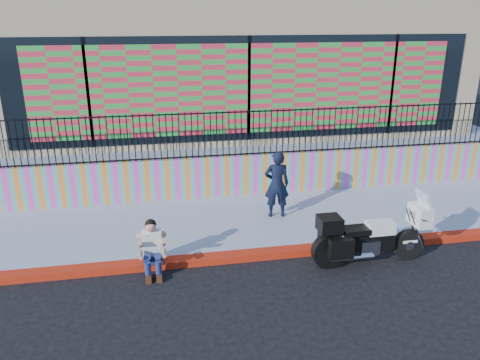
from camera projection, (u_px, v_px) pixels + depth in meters
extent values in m
plane|color=black|center=(288.00, 255.00, 9.81)|extent=(90.00, 90.00, 0.00)
cube|color=#9F1D0B|center=(288.00, 252.00, 9.78)|extent=(16.00, 0.30, 0.15)
cube|color=#8E97AA|center=(269.00, 220.00, 11.31)|extent=(16.00, 3.00, 0.15)
cube|color=#FE42B4|center=(255.00, 174.00, 12.58)|extent=(16.00, 0.20, 1.10)
cube|color=#8E97AA|center=(225.00, 133.00, 17.33)|extent=(16.00, 10.00, 1.25)
cube|color=tan|center=(226.00, 60.00, 16.27)|extent=(14.00, 8.00, 4.00)
cube|color=black|center=(249.00, 89.00, 12.68)|extent=(12.60, 0.04, 2.80)
cube|color=#D62F43|center=(249.00, 89.00, 12.65)|extent=(11.48, 0.02, 2.40)
cylinder|color=black|center=(408.00, 245.00, 9.54)|extent=(0.65, 0.14, 0.65)
cylinder|color=black|center=(330.00, 252.00, 9.25)|extent=(0.65, 0.14, 0.65)
cube|color=black|center=(370.00, 241.00, 9.34)|extent=(0.94, 0.28, 0.34)
cube|color=silver|center=(368.00, 245.00, 9.36)|extent=(0.40, 0.34, 0.30)
cube|color=white|center=(380.00, 227.00, 9.28)|extent=(0.54, 0.32, 0.24)
cube|color=black|center=(355.00, 230.00, 9.19)|extent=(0.54, 0.34, 0.12)
cube|color=white|center=(420.00, 215.00, 9.36)|extent=(0.30, 0.51, 0.42)
cube|color=silver|center=(424.00, 200.00, 9.26)|extent=(0.18, 0.46, 0.33)
cube|color=black|center=(329.00, 224.00, 9.03)|extent=(0.44, 0.42, 0.30)
cube|color=black|center=(341.00, 249.00, 8.92)|extent=(0.47, 0.18, 0.40)
cube|color=black|center=(330.00, 235.00, 9.47)|extent=(0.47, 0.18, 0.40)
cube|color=white|center=(409.00, 240.00, 9.51)|extent=(0.32, 0.16, 0.06)
imported|color=black|center=(277.00, 184.00, 11.07)|extent=(0.63, 0.45, 1.63)
cube|color=navy|center=(153.00, 258.00, 9.20)|extent=(0.36, 0.28, 0.18)
cube|color=white|center=(152.00, 243.00, 9.05)|extent=(0.38, 0.27, 0.54)
sphere|color=tan|center=(151.00, 227.00, 8.89)|extent=(0.21, 0.21, 0.21)
cube|color=#472814|center=(149.00, 278.00, 8.84)|extent=(0.11, 0.26, 0.10)
cube|color=#472814|center=(159.00, 277.00, 8.87)|extent=(0.11, 0.26, 0.10)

